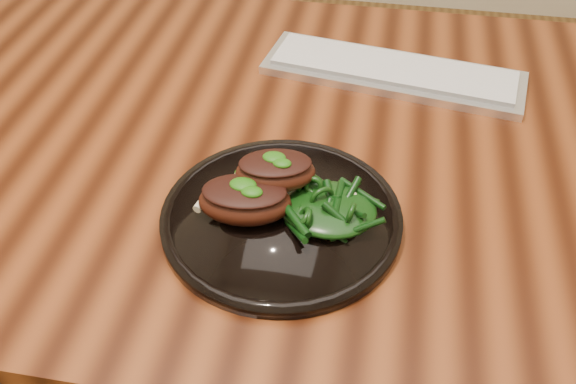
% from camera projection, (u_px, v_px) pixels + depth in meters
% --- Properties ---
extents(desk, '(1.60, 0.80, 0.75)m').
position_uv_depth(desk, '(294.00, 183.00, 0.91)').
color(desk, black).
rests_on(desk, ground).
extents(plate, '(0.27, 0.27, 0.02)m').
position_uv_depth(plate, '(281.00, 217.00, 0.73)').
color(plate, black).
rests_on(plate, desk).
extents(lamb_chop_front, '(0.11, 0.08, 0.05)m').
position_uv_depth(lamb_chop_front, '(244.00, 200.00, 0.71)').
color(lamb_chop_front, '#3A150B').
rests_on(lamb_chop_front, plate).
extents(lamb_chop_back, '(0.10, 0.08, 0.04)m').
position_uv_depth(lamb_chop_back, '(275.00, 171.00, 0.72)').
color(lamb_chop_back, '#3A150B').
rests_on(lamb_chop_back, plate).
extents(herb_smear, '(0.07, 0.04, 0.00)m').
position_uv_depth(herb_smear, '(262.00, 175.00, 0.77)').
color(herb_smear, '#114807').
rests_on(herb_smear, plate).
extents(greens_heap, '(0.11, 0.10, 0.04)m').
position_uv_depth(greens_heap, '(330.00, 204.00, 0.71)').
color(greens_heap, black).
rests_on(greens_heap, plate).
extents(keyboard, '(0.40, 0.18, 0.02)m').
position_uv_depth(keyboard, '(393.00, 72.00, 0.96)').
color(keyboard, silver).
rests_on(keyboard, desk).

